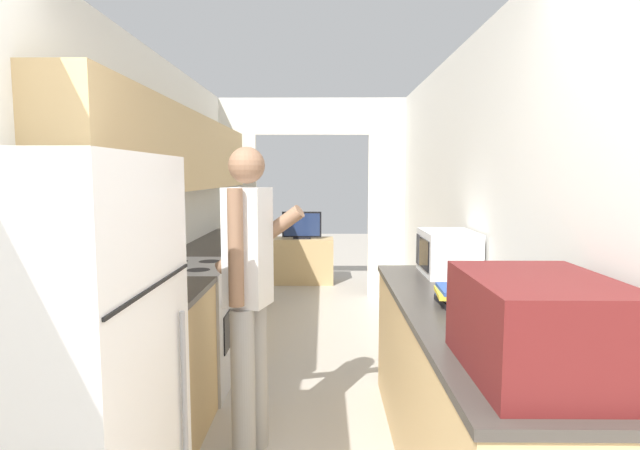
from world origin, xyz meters
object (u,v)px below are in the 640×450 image
Objects in this scene: range_oven at (189,325)px; person at (249,292)px; suitcase at (538,326)px; television at (302,225)px; book_stack at (461,297)px; tv_cabinet at (302,261)px; refrigerator at (55,386)px; microwave at (448,253)px.

person reaches higher than range_oven.
suitcase is at bearing -49.14° from range_oven.
suitcase is 1.15× the size of television.
book_stack is (1.10, -0.19, 0.02)m from person.
tv_cabinet is at bearing 90.00° from television.
refrigerator is 2.92× the size of television.
refrigerator reaches higher than tv_cabinet.
refrigerator is at bearing -138.26° from microwave.
refrigerator is at bearing -88.45° from range_oven.
refrigerator is 1.82m from book_stack.
book_stack is (1.69, -1.10, 0.49)m from range_oven.
range_oven is 2.18× the size of microwave.
suitcase is 0.87m from book_stack.
book_stack is 0.54× the size of television.
refrigerator reaches higher than book_stack.
television is (-1.14, 3.79, -0.21)m from microwave.
refrigerator is 0.96× the size of person.
suitcase reaches higher than range_oven.
range_oven is 1.62× the size of suitcase.
microwave is at bearing -9.74° from range_oven.
suitcase is at bearing -79.44° from tv_cabinet.
microwave is at bearing 41.74° from refrigerator.
person reaches higher than microwave.
person is at bearing -57.28° from range_oven.
microwave reaches higher than range_oven.
television is at bearing 83.32° from refrigerator.
person is at bearing 136.63° from suitcase.
refrigerator is 1.67m from suitcase.
person is at bearing -91.19° from television.
suitcase is at bearing -79.36° from television.
refrigerator is 5.46m from tv_cabinet.
suitcase is 0.72× the size of tv_cabinet.
person is 1.12m from book_stack.
range_oven is 1.16× the size of tv_cabinet.
range_oven is at bearing 130.86° from suitcase.
refrigerator reaches higher than television.
suitcase is 1.66m from microwave.
microwave is at bearing 81.14° from book_stack.
book_stack is at bearing -33.09° from range_oven.
book_stack is 0.34× the size of tv_cabinet.
microwave reaches higher than tv_cabinet.
microwave is at bearing -73.48° from tv_cabinet.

